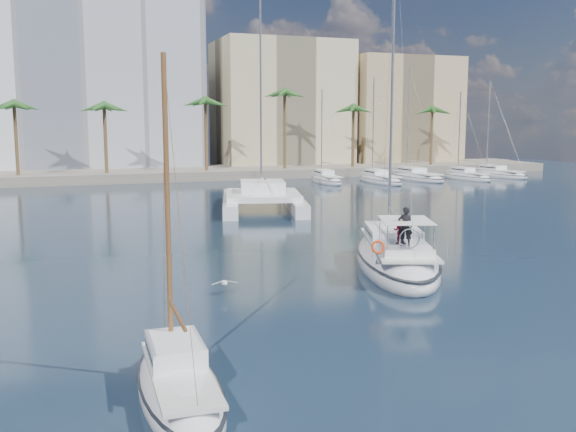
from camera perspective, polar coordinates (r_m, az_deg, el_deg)
name	(u,v)px	position (r m, az deg, el deg)	size (l,w,h in m)	color
ground	(328,284)	(30.43, 3.60, -6.09)	(160.00, 160.00, 0.00)	black
quay	(150,174)	(89.08, -12.18, 3.67)	(120.00, 14.00, 1.20)	gray
building_modern	(51,77)	(100.23, -20.32, 11.51)	(42.00, 16.00, 28.00)	white
building_beige	(281,107)	(102.76, -0.62, 9.70)	(20.00, 14.00, 20.00)	beige
building_tan_right	(399,113)	(109.18, 9.82, 8.97)	(18.00, 12.00, 18.00)	tan
palm_centre	(152,101)	(84.89, -12.01, 9.99)	(3.60, 3.60, 12.30)	brown
palm_right	(388,103)	(95.71, 8.90, 9.87)	(3.60, 3.60, 12.30)	brown
main_sloop	(396,258)	(34.07, 9.54, -3.67)	(8.01, 13.02, 18.44)	white
small_sloop	(179,386)	(18.50, -9.66, -14.66)	(2.41, 7.06, 10.06)	white
catamaran	(263,196)	(56.16, -2.27, 1.80)	(10.08, 14.97, 19.75)	white
seagull	(224,283)	(28.58, -5.68, -5.93)	(1.18, 0.51, 0.22)	silver
moored_yacht_a	(326,183)	(80.90, 3.41, 2.96)	(2.72, 9.35, 11.90)	white
moored_yacht_b	(380,183)	(81.91, 8.15, 2.95)	(3.14, 10.78, 13.72)	white
moored_yacht_c	(416,180)	(86.83, 11.33, 3.18)	(3.55, 12.21, 15.54)	white
moored_yacht_d	(467,180)	(88.72, 15.60, 3.14)	(2.72, 9.35, 11.90)	white
moored_yacht_e	(498,177)	(94.19, 18.13, 3.32)	(3.14, 10.78, 13.72)	white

